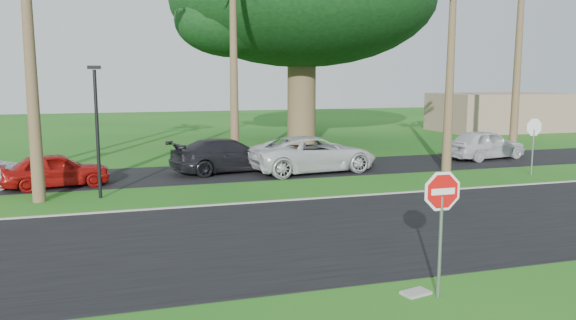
% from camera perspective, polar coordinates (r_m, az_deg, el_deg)
% --- Properties ---
extents(ground, '(120.00, 120.00, 0.00)m').
position_cam_1_polar(ground, '(13.88, 6.56, -9.43)').
color(ground, '#165816').
rests_on(ground, ground).
extents(road, '(120.00, 8.00, 0.02)m').
position_cam_1_polar(road, '(15.65, 3.61, -7.29)').
color(road, black).
rests_on(road, ground).
extents(parking_strip, '(120.00, 5.00, 0.02)m').
position_cam_1_polar(parking_strip, '(25.52, -4.71, -1.18)').
color(parking_strip, black).
rests_on(parking_strip, ground).
extents(curb, '(120.00, 0.12, 0.06)m').
position_cam_1_polar(curb, '(19.37, -0.61, -4.15)').
color(curb, gray).
rests_on(curb, ground).
extents(stop_sign_near, '(1.05, 0.07, 2.62)m').
position_cam_1_polar(stop_sign_near, '(11.08, 15.33, -4.73)').
color(stop_sign_near, gray).
rests_on(stop_sign_near, ground).
extents(stop_sign_far, '(1.05, 0.07, 2.62)m').
position_cam_1_polar(stop_sign_far, '(26.65, 23.68, 2.37)').
color(stop_sign_far, gray).
rests_on(stop_sign_far, ground).
extents(canopy_tree, '(16.50, 16.50, 13.12)m').
position_cam_1_polar(canopy_tree, '(36.24, 1.42, 15.84)').
color(canopy_tree, brown).
rests_on(canopy_tree, ground).
extents(streetlight_right, '(0.45, 0.25, 4.64)m').
position_cam_1_polar(streetlight_right, '(20.66, -18.84, 3.54)').
color(streetlight_right, black).
rests_on(streetlight_right, ground).
extents(building_far, '(10.00, 6.00, 3.00)m').
position_cam_1_polar(building_far, '(48.16, 20.62, 4.58)').
color(building_far, gray).
rests_on(building_far, ground).
extents(car_red, '(4.18, 2.26, 1.35)m').
position_cam_1_polar(car_red, '(23.49, -22.49, -0.98)').
color(car_red, '#9C0F0D').
rests_on(car_red, ground).
extents(car_dark, '(5.53, 3.19, 1.51)m').
position_cam_1_polar(car_dark, '(25.37, -6.15, 0.44)').
color(car_dark, black).
rests_on(car_dark, ground).
extents(car_minivan, '(6.12, 3.38, 1.62)m').
position_cam_1_polar(car_minivan, '(25.27, 2.56, 0.58)').
color(car_minivan, silver).
rests_on(car_minivan, ground).
extents(car_pickup, '(4.78, 2.64, 1.54)m').
position_cam_1_polar(car_pickup, '(30.97, 19.36, 1.47)').
color(car_pickup, silver).
rests_on(car_pickup, ground).
extents(utility_slab, '(0.61, 0.46, 0.06)m').
position_cam_1_polar(utility_slab, '(11.63, 12.85, -13.01)').
color(utility_slab, gray).
rests_on(utility_slab, ground).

